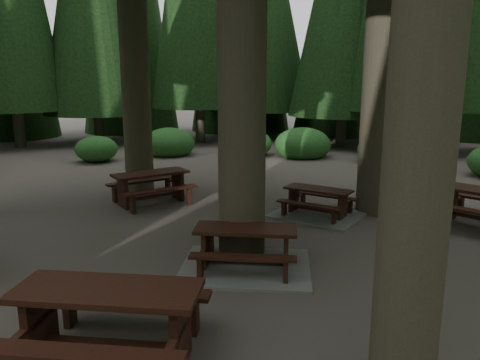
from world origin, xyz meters
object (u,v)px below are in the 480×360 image
at_px(picnic_table_a, 246,255).
at_px(picnic_table_c, 317,207).
at_px(picnic_table_b, 151,183).
at_px(picnic_table_e, 108,313).

height_order(picnic_table_a, picnic_table_c, picnic_table_a).
distance_m(picnic_table_b, picnic_table_e, 6.98).
bearing_deg(picnic_table_b, picnic_table_a, -94.86).
relative_size(picnic_table_a, picnic_table_b, 1.11).
height_order(picnic_table_b, picnic_table_e, picnic_table_e).
bearing_deg(picnic_table_e, picnic_table_c, 67.00).
height_order(picnic_table_c, picnic_table_e, picnic_table_e).
xyz_separation_m(picnic_table_b, picnic_table_e, (3.87, -5.81, 0.05)).
relative_size(picnic_table_b, picnic_table_e, 0.95).
distance_m(picnic_table_b, picnic_table_c, 4.28).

